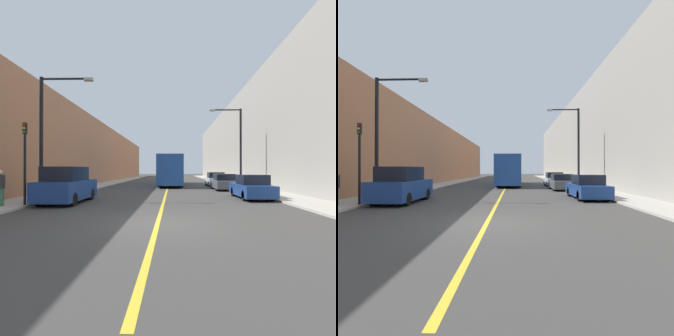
% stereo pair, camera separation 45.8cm
% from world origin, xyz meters
% --- Properties ---
extents(ground_plane, '(200.00, 200.00, 0.00)m').
position_xyz_m(ground_plane, '(0.00, 0.00, 0.00)').
color(ground_plane, '#3F3D3A').
extents(sidewalk_left, '(2.63, 72.00, 0.11)m').
position_xyz_m(sidewalk_left, '(-7.80, 30.00, 0.05)').
color(sidewalk_left, '#B2AA9E').
rests_on(sidewalk_left, ground).
extents(sidewalk_right, '(2.63, 72.00, 0.11)m').
position_xyz_m(sidewalk_right, '(7.80, 30.00, 0.05)').
color(sidewalk_right, '#B2AA9E').
rests_on(sidewalk_right, ground).
extents(building_row_left, '(4.00, 72.00, 8.30)m').
position_xyz_m(building_row_left, '(-11.12, 30.00, 4.15)').
color(building_row_left, '#B2724C').
rests_on(building_row_left, ground).
extents(building_row_right, '(4.00, 72.00, 11.85)m').
position_xyz_m(building_row_right, '(11.12, 30.00, 5.92)').
color(building_row_right, gray).
rests_on(building_row_right, ground).
extents(road_center_line, '(0.16, 72.00, 0.01)m').
position_xyz_m(road_center_line, '(0.00, 30.00, 0.00)').
color(road_center_line, gold).
rests_on(road_center_line, ground).
extents(bus, '(2.59, 12.78, 3.33)m').
position_xyz_m(bus, '(0.25, 21.92, 1.79)').
color(bus, '#1E4793').
rests_on(bus, ground).
extents(parked_suv_left, '(1.95, 4.62, 1.98)m').
position_xyz_m(parked_suv_left, '(-5.32, 5.44, 0.91)').
color(parked_suv_left, navy).
rests_on(parked_suv_left, ground).
extents(car_right_near, '(1.80, 4.49, 1.51)m').
position_xyz_m(car_right_near, '(5.48, 7.69, 0.68)').
color(car_right_near, navy).
rests_on(car_right_near, ground).
extents(car_right_mid, '(1.90, 4.39, 1.44)m').
position_xyz_m(car_right_mid, '(5.14, 14.79, 0.65)').
color(car_right_mid, '#51565B').
rests_on(car_right_mid, ground).
extents(car_right_far, '(1.89, 4.21, 1.54)m').
position_xyz_m(car_right_far, '(5.27, 20.32, 0.69)').
color(car_right_far, silver).
rests_on(car_right_far, ground).
extents(street_lamp_left, '(2.99, 0.24, 6.87)m').
position_xyz_m(street_lamp_left, '(-6.48, 5.48, 4.11)').
color(street_lamp_left, black).
rests_on(street_lamp_left, sidewalk_left).
extents(street_lamp_right, '(2.99, 0.24, 7.34)m').
position_xyz_m(street_lamp_right, '(6.50, 15.30, 4.36)').
color(street_lamp_right, black).
rests_on(street_lamp_right, sidewalk_right).
extents(traffic_light, '(0.16, 0.18, 4.01)m').
position_xyz_m(traffic_light, '(-6.69, 3.70, 2.30)').
color(traffic_light, black).
rests_on(traffic_light, sidewalk_left).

